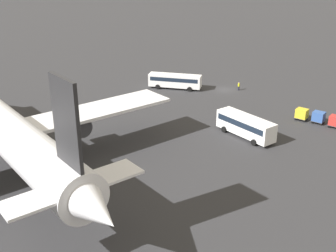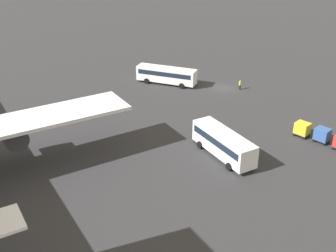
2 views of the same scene
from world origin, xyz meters
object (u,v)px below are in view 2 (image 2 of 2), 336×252
(shuttle_bus_far, at_px, (223,142))
(shuttle_bus_near, at_px, (166,74))
(cargo_cart_yellow, at_px, (302,128))
(cargo_cart_blue, at_px, (322,134))
(worker_person, at_px, (240,85))

(shuttle_bus_far, bearing_deg, shuttle_bus_near, -14.32)
(shuttle_bus_far, relative_size, cargo_cart_yellow, 4.85)
(cargo_cart_yellow, bearing_deg, cargo_cart_blue, 179.73)
(worker_person, distance_m, cargo_cart_blue, 21.57)
(worker_person, relative_size, cargo_cart_yellow, 0.79)
(shuttle_bus_far, bearing_deg, cargo_cart_yellow, -94.85)
(shuttle_bus_near, height_order, cargo_cart_yellow, shuttle_bus_near)
(shuttle_bus_near, bearing_deg, cargo_cart_blue, 154.57)
(shuttle_bus_far, height_order, worker_person, shuttle_bus_far)
(worker_person, xyz_separation_m, cargo_cart_blue, (-18.81, 10.56, 0.32))
(shuttle_bus_far, xyz_separation_m, cargo_cart_yellow, (-5.92, -11.70, -0.81))
(shuttle_bus_near, relative_size, cargo_cart_yellow, 5.23)
(shuttle_bus_near, bearing_deg, cargo_cart_yellow, 153.74)
(shuttle_bus_far, relative_size, worker_person, 6.12)
(shuttle_bus_far, distance_m, cargo_cart_yellow, 13.14)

